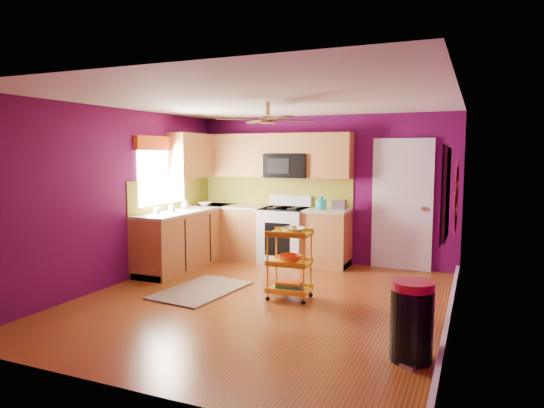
% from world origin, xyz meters
% --- Properties ---
extents(ground, '(5.00, 5.00, 0.00)m').
position_xyz_m(ground, '(0.00, 0.00, 0.00)').
color(ground, '#6B3010').
rests_on(ground, ground).
extents(room_envelope, '(4.54, 5.04, 2.52)m').
position_xyz_m(room_envelope, '(0.03, 0.00, 1.63)').
color(room_envelope, '#540945').
rests_on(room_envelope, ground).
extents(lower_cabinets, '(2.81, 2.31, 0.94)m').
position_xyz_m(lower_cabinets, '(-1.35, 1.82, 0.43)').
color(lower_cabinets, '#9B602A').
rests_on(lower_cabinets, ground).
extents(electric_range, '(0.76, 0.66, 1.13)m').
position_xyz_m(electric_range, '(-0.55, 2.17, 0.48)').
color(electric_range, white).
rests_on(electric_range, ground).
extents(upper_cabinetry, '(2.80, 2.30, 1.26)m').
position_xyz_m(upper_cabinetry, '(-1.24, 2.17, 1.80)').
color(upper_cabinetry, '#9B602A').
rests_on(upper_cabinetry, ground).
extents(left_window, '(0.08, 1.35, 1.08)m').
position_xyz_m(left_window, '(-2.22, 1.05, 1.74)').
color(left_window, white).
rests_on(left_window, ground).
extents(panel_door, '(0.95, 0.11, 2.15)m').
position_xyz_m(panel_door, '(1.35, 2.47, 1.02)').
color(panel_door, white).
rests_on(panel_door, ground).
extents(right_wall_art, '(0.04, 2.74, 1.04)m').
position_xyz_m(right_wall_art, '(2.23, -0.34, 1.44)').
color(right_wall_art, black).
rests_on(right_wall_art, ground).
extents(ceiling_fan, '(1.01, 1.01, 0.26)m').
position_xyz_m(ceiling_fan, '(0.00, 0.20, 2.29)').
color(ceiling_fan, '#BF8C3F').
rests_on(ceiling_fan, ground).
extents(shag_rug, '(0.97, 1.45, 0.02)m').
position_xyz_m(shag_rug, '(-0.95, 0.11, 0.01)').
color(shag_rug, black).
rests_on(shag_rug, ground).
extents(rolling_cart, '(0.55, 0.42, 0.97)m').
position_xyz_m(rolling_cart, '(0.29, 0.24, 0.50)').
color(rolling_cart, yellow).
rests_on(rolling_cart, ground).
extents(trash_can, '(0.50, 0.50, 0.73)m').
position_xyz_m(trash_can, '(1.96, -1.05, 0.36)').
color(trash_can, black).
rests_on(trash_can, ground).
extents(teal_kettle, '(0.18, 0.18, 0.21)m').
position_xyz_m(teal_kettle, '(0.07, 2.27, 1.02)').
color(teal_kettle, teal).
rests_on(teal_kettle, lower_cabinets).
extents(toaster, '(0.22, 0.15, 0.18)m').
position_xyz_m(toaster, '(0.40, 2.17, 1.03)').
color(toaster, beige).
rests_on(toaster, lower_cabinets).
extents(soap_bottle_a, '(0.08, 0.08, 0.17)m').
position_xyz_m(soap_bottle_a, '(-1.97, 0.93, 1.02)').
color(soap_bottle_a, '#EA3F72').
rests_on(soap_bottle_a, lower_cabinets).
extents(soap_bottle_b, '(0.14, 0.14, 0.17)m').
position_xyz_m(soap_bottle_b, '(-2.02, 1.38, 1.03)').
color(soap_bottle_b, white).
rests_on(soap_bottle_b, lower_cabinets).
extents(counter_dish, '(0.24, 0.24, 0.06)m').
position_xyz_m(counter_dish, '(-1.98, 1.97, 0.97)').
color(counter_dish, white).
rests_on(counter_dish, lower_cabinets).
extents(counter_cup, '(0.12, 0.12, 0.09)m').
position_xyz_m(counter_cup, '(-2.06, 0.67, 0.99)').
color(counter_cup, white).
rests_on(counter_cup, lower_cabinets).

